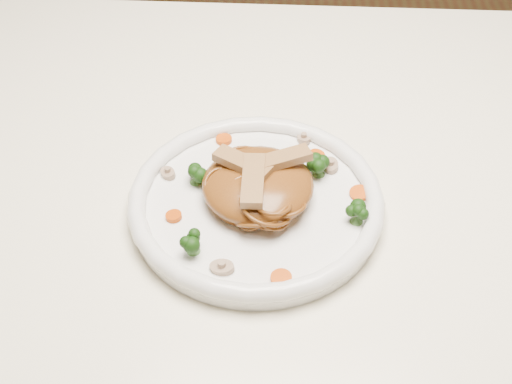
{
  "coord_description": "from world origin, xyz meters",
  "views": [
    {
      "loc": [
        -0.03,
        -0.58,
        1.29
      ],
      "look_at": [
        -0.06,
        -0.06,
        0.78
      ],
      "focal_mm": 48.08,
      "sensor_mm": 36.0,
      "label": 1
    }
  ],
  "objects": [
    {
      "name": "table",
      "position": [
        0.0,
        0.0,
        0.65
      ],
      "size": [
        1.2,
        0.8,
        0.75
      ],
      "color": "white",
      "rests_on": "ground"
    },
    {
      "name": "plate",
      "position": [
        -0.06,
        -0.06,
        0.76
      ],
      "size": [
        0.3,
        0.3,
        0.02
      ],
      "primitive_type": "cylinder",
      "rotation": [
        0.0,
        0.0,
        -0.11
      ],
      "color": "white",
      "rests_on": "table"
    },
    {
      "name": "noodle_mound",
      "position": [
        -0.06,
        -0.05,
        0.78
      ],
      "size": [
        0.15,
        0.15,
        0.04
      ],
      "primitive_type": "ellipsoid",
      "rotation": [
        0.0,
        0.0,
        0.33
      ],
      "color": "brown",
      "rests_on": "plate"
    },
    {
      "name": "chicken_a",
      "position": [
        -0.03,
        -0.03,
        0.81
      ],
      "size": [
        0.07,
        0.05,
        0.01
      ],
      "primitive_type": "cube",
      "rotation": [
        0.0,
        0.0,
        0.42
      ],
      "color": "#A9854F",
      "rests_on": "noodle_mound"
    },
    {
      "name": "chicken_b",
      "position": [
        -0.07,
        -0.04,
        0.81
      ],
      "size": [
        0.07,
        0.05,
        0.01
      ],
      "primitive_type": "cube",
      "rotation": [
        0.0,
        0.0,
        2.63
      ],
      "color": "#A9854F",
      "rests_on": "noodle_mound"
    },
    {
      "name": "chicken_c",
      "position": [
        -0.06,
        -0.07,
        0.81
      ],
      "size": [
        0.02,
        0.07,
        0.01
      ],
      "primitive_type": "cube",
      "rotation": [
        0.0,
        0.0,
        4.72
      ],
      "color": "#A9854F",
      "rests_on": "noodle_mound"
    },
    {
      "name": "broccoli_0",
      "position": [
        0.01,
        -0.01,
        0.78
      ],
      "size": [
        0.03,
        0.03,
        0.03
      ],
      "primitive_type": null,
      "rotation": [
        0.0,
        0.0,
        -0.29
      ],
      "color": "#17350B",
      "rests_on": "plate"
    },
    {
      "name": "broccoli_1",
      "position": [
        -0.13,
        -0.03,
        0.78
      ],
      "size": [
        0.03,
        0.03,
        0.03
      ],
      "primitive_type": null,
      "rotation": [
        0.0,
        0.0,
        -0.3
      ],
      "color": "#17350B",
      "rests_on": "plate"
    },
    {
      "name": "broccoli_2",
      "position": [
        -0.12,
        -0.13,
        0.78
      ],
      "size": [
        0.03,
        0.03,
        0.03
      ],
      "primitive_type": null,
      "rotation": [
        0.0,
        0.0,
        0.19
      ],
      "color": "#17350B",
      "rests_on": "plate"
    },
    {
      "name": "broccoli_3",
      "position": [
        0.05,
        -0.08,
        0.78
      ],
      "size": [
        0.03,
        0.03,
        0.03
      ],
      "primitive_type": null,
      "rotation": [
        0.0,
        0.0,
        -0.22
      ],
      "color": "#17350B",
      "rests_on": "plate"
    },
    {
      "name": "carrot_0",
      "position": [
        0.01,
        0.02,
        0.77
      ],
      "size": [
        0.02,
        0.02,
        0.0
      ],
      "primitive_type": "cylinder",
      "rotation": [
        0.0,
        0.0,
        0.26
      ],
      "color": "#D94C07",
      "rests_on": "plate"
    },
    {
      "name": "carrot_1",
      "position": [
        -0.14,
        -0.09,
        0.77
      ],
      "size": [
        0.02,
        0.02,
        0.0
      ],
      "primitive_type": "cylinder",
      "rotation": [
        0.0,
        0.0,
        0.07
      ],
      "color": "#D94C07",
      "rests_on": "plate"
    },
    {
      "name": "carrot_2",
      "position": [
        0.05,
        -0.04,
        0.77
      ],
      "size": [
        0.02,
        0.02,
        0.0
      ],
      "primitive_type": "cylinder",
      "rotation": [
        0.0,
        0.0,
        -0.16
      ],
      "color": "#D94C07",
      "rests_on": "plate"
    },
    {
      "name": "carrot_3",
      "position": [
        -0.1,
        0.04,
        0.77
      ],
      "size": [
        0.02,
        0.02,
        0.0
      ],
      "primitive_type": "cylinder",
      "rotation": [
        0.0,
        0.0,
        -0.14
      ],
      "color": "#D94C07",
      "rests_on": "plate"
    },
    {
      "name": "carrot_4",
      "position": [
        -0.03,
        -0.16,
        0.77
      ],
      "size": [
        0.03,
        0.03,
        0.0
      ],
      "primitive_type": "cylinder",
      "rotation": [
        0.0,
        0.0,
        0.29
      ],
      "color": "#D94C07",
      "rests_on": "plate"
    },
    {
      "name": "mushroom_0",
      "position": [
        -0.09,
        -0.15,
        0.77
      ],
      "size": [
        0.03,
        0.03,
        0.01
      ],
      "primitive_type": "cylinder",
      "rotation": [
        0.0,
        0.0,
        -0.15
      ],
      "color": "tan",
      "rests_on": "plate"
    },
    {
      "name": "mushroom_1",
      "position": [
        0.02,
        0.0,
        0.77
      ],
      "size": [
        0.03,
        0.03,
        0.01
      ],
      "primitive_type": "cylinder",
      "rotation": [
        0.0,
        0.0,
        1.63
      ],
      "color": "tan",
      "rests_on": "plate"
    },
    {
      "name": "mushroom_2",
      "position": [
        -0.16,
        -0.02,
        0.77
      ],
      "size": [
        0.03,
        0.03,
        0.01
      ],
      "primitive_type": "cylinder",
      "rotation": [
        0.0,
        0.0,
        -0.96
      ],
      "color": "tan",
      "rests_on": "plate"
    },
    {
      "name": "mushroom_3",
      "position": [
        -0.01,
        0.05,
        0.77
      ],
      "size": [
        0.03,
        0.03,
        0.01
      ],
      "primitive_type": "cylinder",
      "rotation": [
        0.0,
        0.0,
        1.86
      ],
      "color": "tan",
      "rests_on": "plate"
    }
  ]
}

